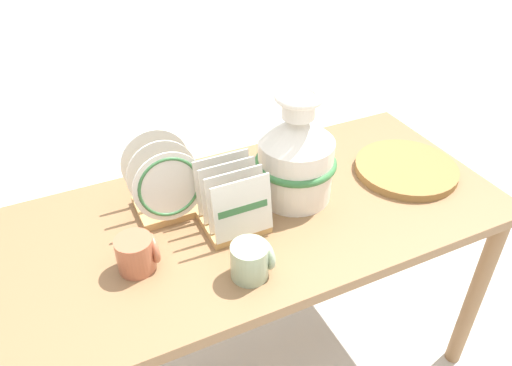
% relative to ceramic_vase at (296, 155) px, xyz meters
% --- Properties ---
extents(ground_plane, '(14.00, 14.00, 0.00)m').
position_rel_ceramic_vase_xyz_m(ground_plane, '(-0.15, -0.03, -0.90)').
color(ground_plane, beige).
extents(display_table, '(1.52, 0.71, 0.75)m').
position_rel_ceramic_vase_xyz_m(display_table, '(-0.15, -0.03, -0.24)').
color(display_table, olive).
rests_on(display_table, ground_plane).
extents(ceramic_vase, '(0.25, 0.25, 0.35)m').
position_rel_ceramic_vase_xyz_m(ceramic_vase, '(0.00, 0.00, 0.00)').
color(ceramic_vase, white).
rests_on(ceramic_vase, display_table).
extents(dish_rack_round_plates, '(0.21, 0.18, 0.23)m').
position_rel_ceramic_vase_xyz_m(dish_rack_round_plates, '(-0.38, 0.09, -0.06)').
color(dish_rack_round_plates, tan).
rests_on(dish_rack_round_plates, display_table).
extents(dish_rack_square_plates, '(0.17, 0.17, 0.19)m').
position_rel_ceramic_vase_xyz_m(dish_rack_square_plates, '(-0.23, -0.05, -0.08)').
color(dish_rack_square_plates, tan).
rests_on(dish_rack_square_plates, display_table).
extents(wicker_charger_stack, '(0.34, 0.34, 0.03)m').
position_rel_ceramic_vase_xyz_m(wicker_charger_stack, '(0.40, -0.05, -0.13)').
color(wicker_charger_stack, olive).
rests_on(wicker_charger_stack, display_table).
extents(mug_sage_glaze, '(0.11, 0.10, 0.10)m').
position_rel_ceramic_vase_xyz_m(mug_sage_glaze, '(-0.27, -0.25, -0.10)').
color(mug_sage_glaze, '#9EB28E').
rests_on(mug_sage_glaze, display_table).
extents(mug_terracotta_glaze, '(0.11, 0.10, 0.10)m').
position_rel_ceramic_vase_xyz_m(mug_terracotta_glaze, '(-0.52, -0.10, -0.10)').
color(mug_terracotta_glaze, '#B76647').
rests_on(mug_terracotta_glaze, display_table).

